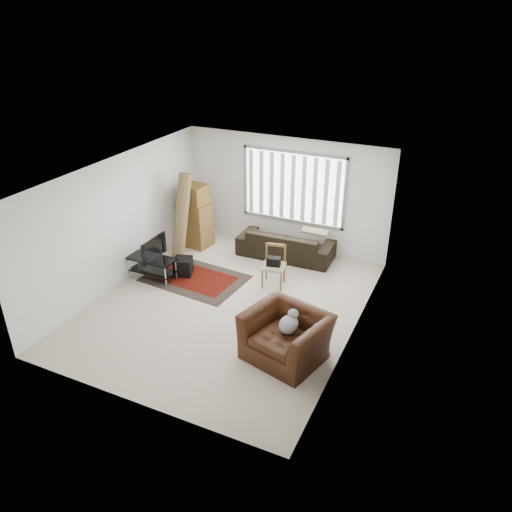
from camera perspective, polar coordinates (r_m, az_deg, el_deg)
The scene contains 11 objects.
room at distance 9.59m, azimuth -1.89°, elevation 4.78°, with size 6.00×6.02×2.71m.
persian_rug at distance 10.97m, azimuth -6.99°, elevation -2.54°, with size 2.22×1.58×0.02m.
tv_stand at distance 10.94m, azimuth -11.77°, elevation -0.88°, with size 1.03×0.46×0.51m.
tv at distance 10.77m, azimuth -11.96°, elevation 0.92°, with size 0.83×0.11×0.48m, color black.
subwoofer at distance 11.07m, azimuth -8.32°, elevation -1.16°, with size 0.38×0.38×0.38m, color black.
moving_boxes at distance 12.19m, azimuth -6.81°, elevation 4.32°, with size 0.69×0.63×1.54m.
white_flatpack at distance 12.40m, azimuth -7.61°, elevation 2.75°, with size 0.52×0.08×0.66m, color silver.
rolled_rug at distance 11.65m, azimuth -8.50°, elevation 4.56°, with size 0.30×0.30×1.97m, color brown.
sofa at distance 11.67m, azimuth 3.44°, elevation 1.86°, with size 2.23×0.97×0.86m, color black.
side_chair at distance 10.46m, azimuth 2.05°, elevation -0.94°, with size 0.55×0.55×0.87m.
armchair at distance 8.41m, azimuth 3.48°, elevation -8.78°, with size 1.54×1.42×0.96m.
Camera 1 is at (4.06, -7.39, 5.41)m, focal length 35.00 mm.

